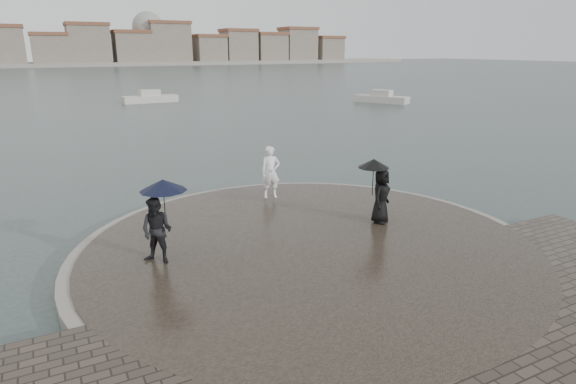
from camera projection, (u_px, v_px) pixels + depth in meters
ground at (394, 317)px, 10.04m from camera, size 400.00×400.00×0.00m
kerb_ring at (310, 250)px, 12.97m from camera, size 12.50×12.50×0.32m
quay_tip at (310, 249)px, 12.96m from camera, size 11.90×11.90×0.36m
statue at (271, 172)px, 16.65m from camera, size 0.75×0.59×1.81m
visitor_left at (159, 217)px, 11.51m from camera, size 1.32×1.16×2.04m
visitor_right at (379, 188)px, 14.18m from camera, size 1.20×1.00×1.95m
far_skyline at (26, 48)px, 142.21m from camera, size 260.00×20.00×37.00m
boats at (178, 105)px, 44.51m from camera, size 43.36×14.95×1.50m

